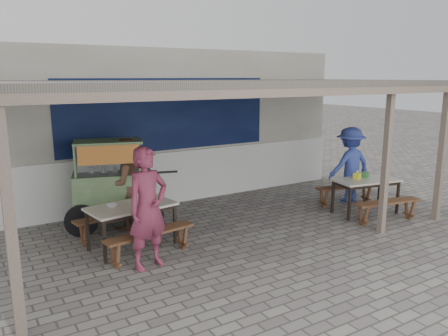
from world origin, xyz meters
TOP-DOWN VIEW (x-y plane):
  - ground at (0.00, 0.00)m, footprint 60.00×60.00m
  - back_wall at (-0.00, 3.58)m, footprint 9.00×1.28m
  - warung_roof at (0.02, 0.90)m, footprint 9.00×4.21m
  - table_left at (-1.91, 0.83)m, footprint 1.53×0.97m
  - bench_left_street at (-1.82, 0.24)m, footprint 1.56×0.50m
  - bench_left_wall at (-2.00, 1.43)m, footprint 1.56×0.50m
  - table_right at (3.01, 0.07)m, footprint 1.46×0.91m
  - bench_right_street at (2.89, -0.59)m, footprint 1.49×0.53m
  - bench_right_wall at (3.12, 0.73)m, footprint 1.49×0.53m
  - vendor_cart at (-1.86, 2.01)m, footprint 2.20×1.24m
  - patron_street_side at (-1.96, -0.06)m, footprint 0.77×0.59m
  - patron_wall_side at (-1.66, 1.84)m, footprint 0.96×0.81m
  - patron_right_table at (3.43, 0.93)m, footprint 1.17×0.72m
  - tissue_box at (2.86, 0.20)m, footprint 0.16×0.16m
  - donation_box at (3.12, 0.20)m, footprint 0.21×0.18m
  - condiment_jar at (-1.68, 1.11)m, footprint 0.09×0.09m
  - condiment_bowl at (-2.22, 0.91)m, footprint 0.19×0.19m

SIDE VIEW (x-z plane):
  - ground at x=0.00m, z-range 0.00..0.00m
  - bench_right_street at x=2.89m, z-range 0.11..0.56m
  - bench_right_wall at x=3.12m, z-range 0.11..0.56m
  - bench_left_street at x=-1.82m, z-range 0.11..0.56m
  - bench_left_wall at x=-2.00m, z-range 0.11..0.56m
  - table_right at x=3.01m, z-range 0.30..1.05m
  - table_left at x=-1.91m, z-range 0.30..1.05m
  - condiment_bowl at x=-2.22m, z-range 0.75..0.79m
  - condiment_jar at x=-1.68m, z-range 0.75..0.85m
  - donation_box at x=3.12m, z-range 0.75..0.87m
  - tissue_box at x=2.86m, z-range 0.75..0.88m
  - patron_right_table at x=3.43m, z-range 0.00..1.75m
  - patron_wall_side at x=-1.66m, z-range 0.00..1.75m
  - vendor_cart at x=-1.86m, z-range 0.07..1.78m
  - patron_street_side at x=-1.96m, z-range 0.00..1.88m
  - back_wall at x=0.00m, z-range -0.03..3.47m
  - warung_roof at x=0.02m, z-range 1.31..4.12m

